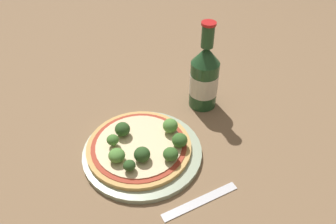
# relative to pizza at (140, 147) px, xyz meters

# --- Properties ---
(ground_plane) EXTENTS (3.00, 3.00, 0.00)m
(ground_plane) POSITION_rel_pizza_xyz_m (-0.00, 0.01, -0.02)
(ground_plane) COLOR #846647
(plate) EXTENTS (0.26, 0.26, 0.01)m
(plate) POSITION_rel_pizza_xyz_m (0.00, 0.00, -0.01)
(plate) COLOR #A3B293
(plate) RESTS_ON ground_plane
(pizza) EXTENTS (0.23, 0.23, 0.01)m
(pizza) POSITION_rel_pizza_xyz_m (0.00, 0.00, 0.00)
(pizza) COLOR tan
(pizza) RESTS_ON plate
(broccoli_floret_0) EXTENTS (0.03, 0.03, 0.03)m
(broccoli_floret_0) POSITION_rel_pizza_xyz_m (-0.05, -0.00, 0.02)
(broccoli_floret_0) COLOR #6B8E51
(broccoli_floret_0) RESTS_ON pizza
(broccoli_floret_1) EXTENTS (0.03, 0.03, 0.03)m
(broccoli_floret_1) POSITION_rel_pizza_xyz_m (0.03, -0.03, 0.02)
(broccoli_floret_1) COLOR #6B8E51
(broccoli_floret_1) RESTS_ON pizza
(broccoli_floret_2) EXTENTS (0.03, 0.03, 0.03)m
(broccoli_floret_2) POSITION_rel_pizza_xyz_m (-0.04, -0.04, 0.02)
(broccoli_floret_2) COLOR #6B8E51
(broccoli_floret_2) RESTS_ON pizza
(broccoli_floret_3) EXTENTS (0.03, 0.03, 0.03)m
(broccoli_floret_3) POSITION_rel_pizza_xyz_m (0.06, 0.06, 0.02)
(broccoli_floret_3) COLOR #6B8E51
(broccoli_floret_3) RESTS_ON pizza
(broccoli_floret_4) EXTENTS (0.03, 0.03, 0.03)m
(broccoli_floret_4) POSITION_rel_pizza_xyz_m (-0.00, -0.06, 0.02)
(broccoli_floret_4) COLOR #6B8E51
(broccoli_floret_4) RESTS_ON pizza
(broccoli_floret_5) EXTENTS (0.03, 0.03, 0.03)m
(broccoli_floret_5) POSITION_rel_pizza_xyz_m (0.08, 0.02, 0.02)
(broccoli_floret_5) COLOR #6B8E51
(broccoli_floret_5) RESTS_ON pizza
(broccoli_floret_6) EXTENTS (0.03, 0.03, 0.02)m
(broccoli_floret_6) POSITION_rel_pizza_xyz_m (0.03, -0.06, 0.02)
(broccoli_floret_6) COLOR #6B8E51
(broccoli_floret_6) RESTS_ON pizza
(broccoli_floret_7) EXTENTS (0.03, 0.03, 0.03)m
(broccoli_floret_7) POSITION_rel_pizza_xyz_m (0.02, 0.07, 0.03)
(broccoli_floret_7) COLOR #6B8E51
(broccoli_floret_7) RESTS_ON pizza
(beer_bottle) EXTENTS (0.07, 0.07, 0.23)m
(beer_bottle) POSITION_rel_pizza_xyz_m (-0.00, 0.23, 0.07)
(beer_bottle) COLOR #234C28
(beer_bottle) RESTS_ON ground_plane
(fork) EXTENTS (0.07, 0.16, 0.00)m
(fork) POSITION_rel_pizza_xyz_m (0.18, -0.01, -0.02)
(fork) COLOR silver
(fork) RESTS_ON ground_plane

